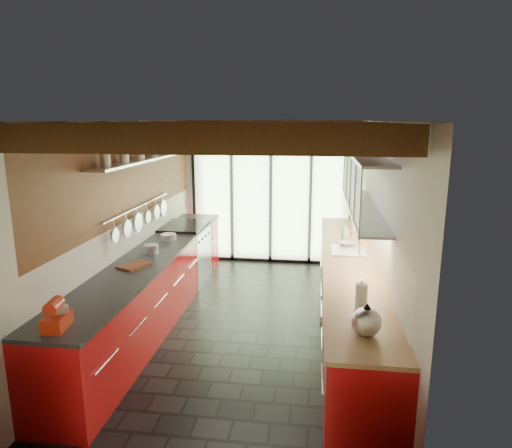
{
  "coord_description": "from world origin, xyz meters",
  "views": [
    {
      "loc": [
        0.85,
        -5.51,
        2.62
      ],
      "look_at": [
        0.04,
        0.4,
        1.25
      ],
      "focal_mm": 32.0,
      "sensor_mm": 36.0,
      "label": 1
    }
  ],
  "objects_px": {
    "bowl": "(347,244)",
    "soap_bottle": "(345,232)",
    "stand_mixer": "(57,316)",
    "kettle": "(367,320)",
    "paper_towel": "(361,298)"
  },
  "relations": [
    {
      "from": "bowl",
      "to": "soap_bottle",
      "type": "bearing_deg",
      "value": 90.0
    },
    {
      "from": "stand_mixer",
      "to": "bowl",
      "type": "distance_m",
      "value": 3.87
    },
    {
      "from": "kettle",
      "to": "bowl",
      "type": "distance_m",
      "value": 2.7
    },
    {
      "from": "bowl",
      "to": "stand_mixer",
      "type": "bearing_deg",
      "value": -131.03
    },
    {
      "from": "kettle",
      "to": "stand_mixer",
      "type": "bearing_deg",
      "value": -175.06
    },
    {
      "from": "stand_mixer",
      "to": "soap_bottle",
      "type": "distance_m",
      "value": 4.18
    },
    {
      "from": "kettle",
      "to": "soap_bottle",
      "type": "bearing_deg",
      "value": 90.0
    },
    {
      "from": "kettle",
      "to": "soap_bottle",
      "type": "distance_m",
      "value": 3.1
    },
    {
      "from": "paper_towel",
      "to": "bowl",
      "type": "xyz_separation_m",
      "value": [
        0.0,
        2.21,
        -0.1
      ]
    },
    {
      "from": "paper_towel",
      "to": "bowl",
      "type": "bearing_deg",
      "value": 90.0
    },
    {
      "from": "stand_mixer",
      "to": "soap_bottle",
      "type": "height_order",
      "value": "stand_mixer"
    },
    {
      "from": "paper_towel",
      "to": "kettle",
      "type": "bearing_deg",
      "value": -90.0
    },
    {
      "from": "kettle",
      "to": "paper_towel",
      "type": "height_order",
      "value": "paper_towel"
    },
    {
      "from": "paper_towel",
      "to": "soap_bottle",
      "type": "distance_m",
      "value": 2.62
    },
    {
      "from": "bowl",
      "to": "paper_towel",
      "type": "bearing_deg",
      "value": -90.0
    }
  ]
}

